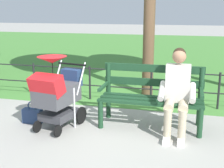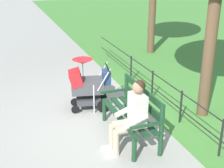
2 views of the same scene
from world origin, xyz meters
name	(u,v)px [view 1 (image 1 of 2)]	position (x,y,z in m)	size (l,w,h in m)	color
ground_plane	(103,123)	(0.00, 0.00, 0.00)	(60.00, 60.00, 0.00)	#9E9B93
grass_lawn	(158,51)	(0.00, -8.80, 0.00)	(40.00, 16.00, 0.01)	#478438
park_bench	(152,94)	(-0.76, -0.12, 0.53)	(1.60, 0.60, 0.96)	#193D23
person_on_bench	(177,90)	(-1.16, 0.11, 0.68)	(0.53, 0.74, 1.28)	tan
stroller	(57,92)	(0.63, 0.37, 0.59)	(0.66, 0.96, 1.15)	black
handbag	(33,115)	(1.13, 0.27, 0.13)	(0.32, 0.14, 0.37)	navy
park_fence	(145,83)	(-0.50, -1.21, 0.43)	(8.78, 0.04, 0.70)	black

